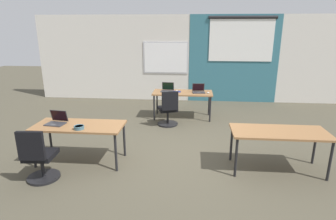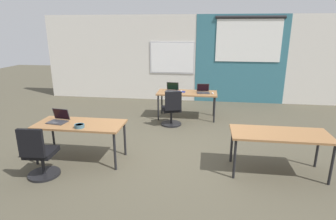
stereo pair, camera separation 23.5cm
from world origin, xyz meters
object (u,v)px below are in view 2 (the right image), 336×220
at_px(chair_far_left, 172,111).
at_px(laptop_near_left_end, 59,119).
at_px(mouse_far_left, 181,91).
at_px(mouse_far_right, 213,93).
at_px(chair_near_left_end, 39,157).
at_px(snack_bowl, 79,126).
at_px(desk_near_left, 80,126).
at_px(desk_near_right, 280,136).
at_px(laptop_far_left, 172,89).
at_px(desk_far_center, 187,94).
at_px(laptop_far_right, 203,91).

relative_size(chair_far_left, laptop_near_left_end, 2.52).
bearing_deg(chair_far_left, mouse_far_left, -121.56).
xyz_separation_m(chair_far_left, mouse_far_right, (1.01, 0.61, 0.36)).
distance_m(mouse_far_left, chair_near_left_end, 4.08).
height_order(mouse_far_right, laptop_near_left_end, laptop_near_left_end).
bearing_deg(snack_bowl, desk_near_left, 113.73).
xyz_separation_m(mouse_far_left, chair_far_left, (-0.17, -0.73, -0.36)).
bearing_deg(desk_near_right, laptop_far_left, 127.09).
height_order(desk_near_left, mouse_far_right, mouse_far_right).
distance_m(desk_near_left, mouse_far_right, 3.64).
bearing_deg(desk_near_left, mouse_far_right, 48.15).
bearing_deg(desk_far_center, snack_bowl, -118.77).
height_order(desk_near_left, desk_far_center, same).
distance_m(desk_near_right, mouse_far_left, 3.42).
distance_m(mouse_far_right, chair_near_left_end, 4.46).
bearing_deg(mouse_far_right, laptop_far_right, 161.20).
distance_m(laptop_far_left, laptop_far_right, 0.85).
relative_size(laptop_far_left, chair_near_left_end, 0.39).
bearing_deg(desk_near_right, mouse_far_left, 124.02).
distance_m(desk_near_right, laptop_near_left_end, 3.92).
height_order(desk_near_right, mouse_far_left, mouse_far_left).
bearing_deg(mouse_far_right, desk_near_right, -68.49).
height_order(desk_near_right, chair_far_left, chair_far_left).
bearing_deg(snack_bowl, laptop_far_right, 55.32).
bearing_deg(desk_near_right, snack_bowl, -176.39).
distance_m(desk_far_center, chair_far_left, 0.82).
xyz_separation_m(desk_far_center, mouse_far_right, (0.68, -0.09, 0.08)).
bearing_deg(desk_near_left, chair_near_left_end, -118.47).
distance_m(chair_far_left, chair_near_left_end, 3.36).
relative_size(laptop_far_left, chair_far_left, 0.39).
bearing_deg(chair_far_left, desk_far_center, -133.90).
xyz_separation_m(laptop_far_left, mouse_far_right, (1.10, -0.16, -0.03)).
relative_size(desk_far_center, laptop_far_left, 4.51).
bearing_deg(laptop_near_left_end, laptop_far_right, 54.44).
relative_size(mouse_far_left, laptop_far_right, 0.30).
xyz_separation_m(laptop_near_left_end, chair_near_left_end, (0.03, -0.74, -0.39)).
height_order(desk_far_center, laptop_far_left, laptop_far_left).
distance_m(desk_far_center, mouse_far_right, 0.69).
bearing_deg(laptop_near_left_end, desk_far_center, 59.56).
relative_size(desk_near_left, mouse_far_left, 15.13).
distance_m(laptop_far_left, laptop_near_left_end, 3.34).
height_order(chair_far_left, snack_bowl, chair_far_left).
distance_m(mouse_far_left, laptop_far_right, 0.59).
height_order(desk_far_center, laptop_near_left_end, laptop_near_left_end).
bearing_deg(laptop_near_left_end, chair_far_left, 56.04).
bearing_deg(chair_far_left, laptop_far_left, -101.78).
relative_size(desk_far_center, laptop_far_right, 4.51).
bearing_deg(laptop_far_left, laptop_far_right, 0.85).
bearing_deg(chair_near_left_end, desk_near_right, -173.32).
height_order(chair_near_left_end, snack_bowl, chair_near_left_end).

